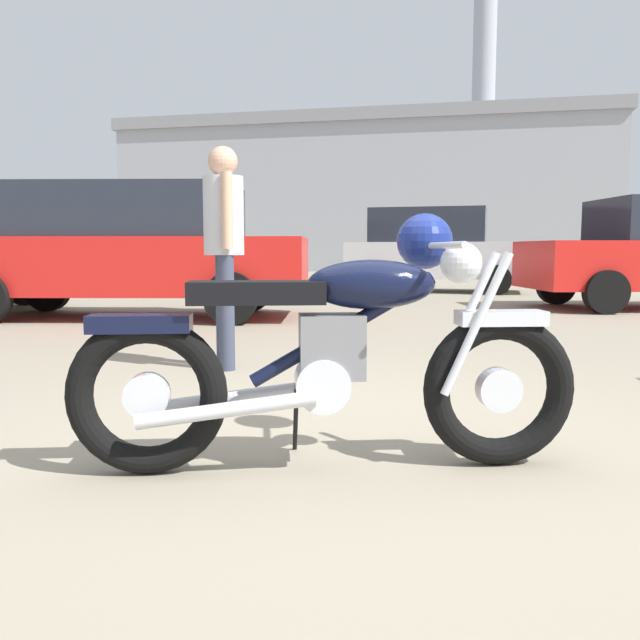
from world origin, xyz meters
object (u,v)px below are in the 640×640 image
at_px(vintage_motorcycle, 339,350).
at_px(dark_sedan_left, 134,248).
at_px(bystander, 224,234).
at_px(pale_sedan_back, 436,249).
at_px(blue_hatchback_right, 120,247).

xyz_separation_m(vintage_motorcycle, dark_sedan_left, (-7.74, 15.29, 0.45)).
bearing_deg(bystander, pale_sedan_back, -124.93).
bearing_deg(dark_sedan_left, pale_sedan_back, 159.41).
bearing_deg(bystander, dark_sedan_left, -87.65).
height_order(vintage_motorcycle, dark_sedan_left, dark_sedan_left).
xyz_separation_m(blue_hatchback_right, pale_sedan_back, (4.29, 6.21, -0.02)).
bearing_deg(vintage_motorcycle, pale_sedan_back, 73.64).
xyz_separation_m(bystander, pale_sedan_back, (1.81, 9.71, -0.10)).
distance_m(pale_sedan_back, dark_sedan_left, 9.09).
bearing_deg(bystander, vintage_motorcycle, 93.28).
xyz_separation_m(blue_hatchback_right, dark_sedan_left, (-4.13, 9.63, 0.00)).
relative_size(vintage_motorcycle, blue_hatchback_right, 0.42).
height_order(bystander, blue_hatchback_right, blue_hatchback_right).
xyz_separation_m(pale_sedan_back, dark_sedan_left, (-8.42, 3.42, 0.02)).
bearing_deg(blue_hatchback_right, pale_sedan_back, 48.41).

